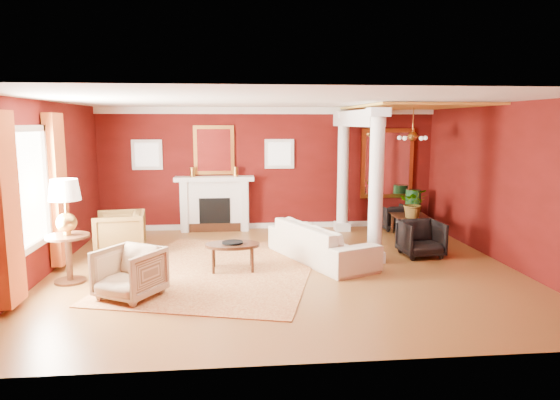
{
  "coord_description": "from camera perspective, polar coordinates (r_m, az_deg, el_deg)",
  "views": [
    {
      "loc": [
        -0.89,
        -8.41,
        2.53
      ],
      "look_at": [
        -0.03,
        0.47,
        1.15
      ],
      "focal_mm": 32.0,
      "sensor_mm": 36.0,
      "label": 1
    }
  ],
  "objects": [
    {
      "name": "green_urn",
      "position": [
        12.35,
        14.91,
        -1.52
      ],
      "size": [
        0.41,
        0.41,
        0.97
      ],
      "color": "#133B19",
      "rests_on": "ground"
    },
    {
      "name": "crown_trim",
      "position": [
        11.91,
        -1.29,
        10.19
      ],
      "size": [
        8.0,
        0.08,
        0.16
      ],
      "primitive_type": "cube",
      "color": "white",
      "rests_on": "room_shell"
    },
    {
      "name": "dining_table",
      "position": [
        11.33,
        15.14,
        -2.46
      ],
      "size": [
        0.59,
        1.4,
        0.76
      ],
      "primitive_type": "imported",
      "rotation": [
        0.0,
        0.0,
        1.49
      ],
      "color": "black",
      "rests_on": "ground"
    },
    {
      "name": "armchair_leopard",
      "position": [
        10.11,
        -17.83,
        -3.41
      ],
      "size": [
        0.96,
        1.01,
        0.93
      ],
      "primitive_type": "imported",
      "rotation": [
        0.0,
        0.0,
        -1.44
      ],
      "color": "black",
      "rests_on": "ground"
    },
    {
      "name": "side_table",
      "position": [
        8.53,
        -23.27,
        -1.29
      ],
      "size": [
        0.67,
        0.67,
        1.67
      ],
      "rotation": [
        0.0,
        0.0,
        0.39
      ],
      "color": "black",
      "rests_on": "ground"
    },
    {
      "name": "coffee_book",
      "position": [
        8.57,
        -5.76,
        -4.39
      ],
      "size": [
        0.15,
        0.06,
        0.21
      ],
      "primitive_type": "imported",
      "rotation": [
        0.0,
        0.0,
        0.31
      ],
      "color": "black",
      "rests_on": "coffee_table"
    },
    {
      "name": "base_trim",
      "position": [
        12.16,
        -1.24,
        -2.93
      ],
      "size": [
        8.0,
        0.08,
        0.12
      ],
      "primitive_type": "cube",
      "color": "white",
      "rests_on": "ground"
    },
    {
      "name": "coffee_table",
      "position": [
        8.66,
        -5.44,
        -5.28
      ],
      "size": [
        0.94,
        0.94,
        0.48
      ],
      "rotation": [
        0.0,
        0.0,
        0.21
      ],
      "color": "black",
      "rests_on": "ground"
    },
    {
      "name": "flank_window_left",
      "position": [
        12.06,
        -14.96,
        5.03
      ],
      "size": [
        0.7,
        0.07,
        0.7
      ],
      "color": "white",
      "rests_on": "room_shell"
    },
    {
      "name": "overmantel_mirror",
      "position": [
        11.89,
        -7.56,
        5.68
      ],
      "size": [
        0.95,
        0.07,
        1.15
      ],
      "color": "gold",
      "rests_on": "fireplace"
    },
    {
      "name": "fireplace",
      "position": [
        11.89,
        -7.46,
        -0.4
      ],
      "size": [
        1.85,
        0.42,
        1.29
      ],
      "color": "white",
      "rests_on": "ground"
    },
    {
      "name": "sofa",
      "position": [
        9.28,
        4.7,
        -4.06
      ],
      "size": [
        1.61,
        2.49,
        0.94
      ],
      "primitive_type": "imported",
      "rotation": [
        0.0,
        0.0,
        1.98
      ],
      "color": "beige",
      "rests_on": "ground"
    },
    {
      "name": "amber_ceiling",
      "position": [
        10.84,
        14.89,
        10.3
      ],
      "size": [
        2.3,
        3.4,
        0.04
      ],
      "primitive_type": "cube",
      "color": "gold",
      "rests_on": "room_shell"
    },
    {
      "name": "room_shell",
      "position": [
        8.48,
        0.49,
        5.32
      ],
      "size": [
        8.04,
        7.04,
        2.92
      ],
      "color": "#580E0C",
      "rests_on": "ground"
    },
    {
      "name": "dining_mirror",
      "position": [
        12.5,
        12.15,
        4.1
      ],
      "size": [
        1.3,
        0.07,
        1.7
      ],
      "color": "gold",
      "rests_on": "room_shell"
    },
    {
      "name": "chandelier",
      "position": [
        10.9,
        14.91,
        7.01
      ],
      "size": [
        0.6,
        0.62,
        0.75
      ],
      "color": "#BB8D3A",
      "rests_on": "room_shell"
    },
    {
      "name": "potted_plant",
      "position": [
        11.2,
        15.1,
        0.72
      ],
      "size": [
        0.78,
        0.82,
        0.51
      ],
      "primitive_type": "imported",
      "rotation": [
        0.0,
        0.0,
        -0.36
      ],
      "color": "#26591E",
      "rests_on": "dining_table"
    },
    {
      "name": "header_beam",
      "position": [
        10.63,
        8.66,
        9.18
      ],
      "size": [
        0.3,
        3.2,
        0.32
      ],
      "primitive_type": "cube",
      "color": "white",
      "rests_on": "column_front"
    },
    {
      "name": "armchair_stripe",
      "position": [
        7.63,
        -16.82,
        -7.74
      ],
      "size": [
        1.07,
        1.05,
        0.82
      ],
      "primitive_type": "imported",
      "rotation": [
        0.0,
        0.0,
        -0.55
      ],
      "color": "tan",
      "rests_on": "ground"
    },
    {
      "name": "dining_chair_far",
      "position": [
        12.24,
        12.84,
        -1.79
      ],
      "size": [
        0.7,
        0.66,
        0.66
      ],
      "primitive_type": "imported",
      "rotation": [
        0.0,
        0.0,
        3.25
      ],
      "color": "black",
      "rests_on": "ground"
    },
    {
      "name": "left_window",
      "position": [
        8.44,
        -26.34,
        0.34
      ],
      "size": [
        0.21,
        2.55,
        2.6
      ],
      "color": "white",
      "rests_on": "room_shell"
    },
    {
      "name": "column_back",
      "position": [
        11.76,
        7.21,
        3.34
      ],
      "size": [
        0.36,
        0.36,
        2.8
      ],
      "color": "white",
      "rests_on": "ground"
    },
    {
      "name": "column_front",
      "position": [
        9.16,
        10.93,
        1.71
      ],
      "size": [
        0.36,
        0.36,
        2.8
      ],
      "color": "white",
      "rests_on": "ground"
    },
    {
      "name": "flank_window_right",
      "position": [
        11.95,
        -0.07,
        5.29
      ],
      "size": [
        0.7,
        0.07,
        0.7
      ],
      "color": "white",
      "rests_on": "room_shell"
    },
    {
      "name": "ground",
      "position": [
        8.83,
        0.48,
        -7.86
      ],
      "size": [
        8.0,
        8.0,
        0.0
      ],
      "primitive_type": "plane",
      "color": "brown",
      "rests_on": "ground"
    },
    {
      "name": "dining_chair_near",
      "position": [
        9.92,
        15.83,
        -4.08
      ],
      "size": [
        0.78,
        0.73,
        0.76
      ],
      "primitive_type": "imported",
      "rotation": [
        0.0,
        0.0,
        0.06
      ],
      "color": "black",
      "rests_on": "ground"
    },
    {
      "name": "rug",
      "position": [
        8.81,
        -6.85,
        -7.92
      ],
      "size": [
        4.08,
        4.81,
        0.02
      ],
      "primitive_type": "cube",
      "rotation": [
        0.0,
        0.0,
        -0.26
      ],
      "color": "maroon",
      "rests_on": "ground"
    }
  ]
}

